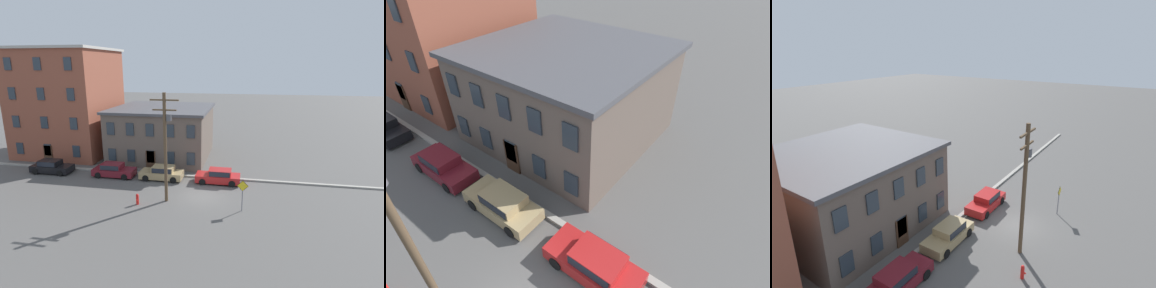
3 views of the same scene
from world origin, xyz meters
TOP-DOWN VIEW (x-y plane):
  - ground_plane at (0.00, 0.00)m, footprint 200.00×200.00m
  - kerb_strip at (0.00, 4.50)m, footprint 56.00×0.36m
  - apartment_corner at (-19.60, 11.20)m, footprint 11.73×10.92m
  - apartment_midblock at (-6.78, 11.39)m, footprint 11.97×11.29m
  - car_black at (-17.18, 3.01)m, footprint 4.40×1.92m
  - car_maroon at (-10.00, 3.20)m, footprint 4.40×1.92m
  - car_tan at (-4.70, 3.30)m, footprint 4.40×1.92m
  - car_red at (1.13, 3.37)m, footprint 4.40×1.92m
  - caution_sign at (3.56, -2.29)m, footprint 0.91×0.08m
  - utility_pole at (-2.89, -1.57)m, footprint 2.40×0.44m
  - fire_hydrant at (-5.17, -2.67)m, footprint 0.24×0.34m

SIDE VIEW (x-z plane):
  - ground_plane at x=0.00m, z-range 0.00..0.00m
  - kerb_strip at x=0.00m, z-range 0.00..0.16m
  - fire_hydrant at x=-5.17m, z-range 0.00..0.96m
  - car_black at x=-17.18m, z-range 0.03..1.46m
  - car_maroon at x=-10.00m, z-range 0.03..1.46m
  - car_tan at x=-4.70m, z-range 0.03..1.46m
  - car_red at x=1.13m, z-range 0.03..1.46m
  - caution_sign at x=3.56m, z-range 0.43..3.07m
  - apartment_midblock at x=-6.78m, z-range 0.01..6.39m
  - utility_pole at x=-2.89m, z-range 0.58..9.94m
  - apartment_corner at x=-19.60m, z-range 0.01..13.57m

